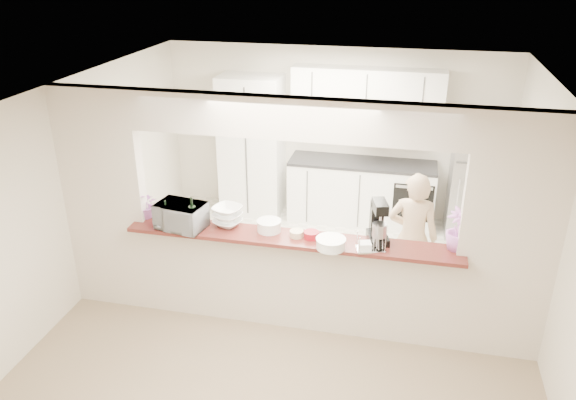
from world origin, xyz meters
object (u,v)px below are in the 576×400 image
(refrigerator, at_px, (478,178))
(person, at_px, (412,238))
(toaster_oven, at_px, (181,216))
(stand_mixer, at_px, (378,223))

(refrigerator, distance_m, person, 2.04)
(refrigerator, height_order, person, refrigerator)
(toaster_oven, distance_m, stand_mixer, 2.00)
(person, bearing_deg, stand_mixer, 67.49)
(refrigerator, bearing_deg, person, -114.68)
(refrigerator, relative_size, person, 1.10)
(refrigerator, bearing_deg, toaster_oven, -139.33)
(stand_mixer, distance_m, person, 0.96)
(refrigerator, distance_m, toaster_oven, 4.24)
(refrigerator, height_order, toaster_oven, refrigerator)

